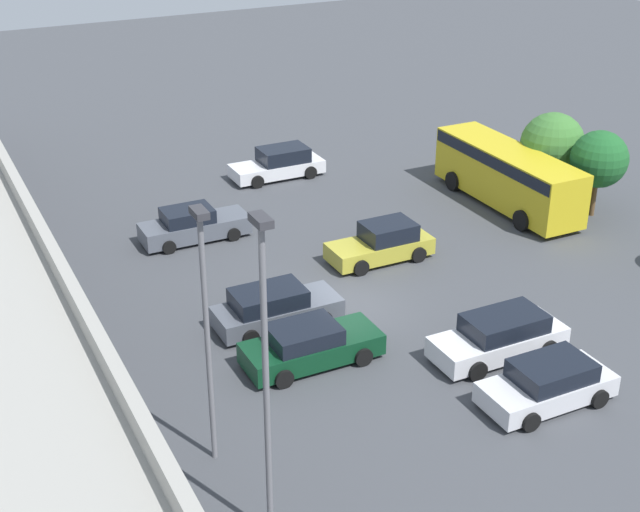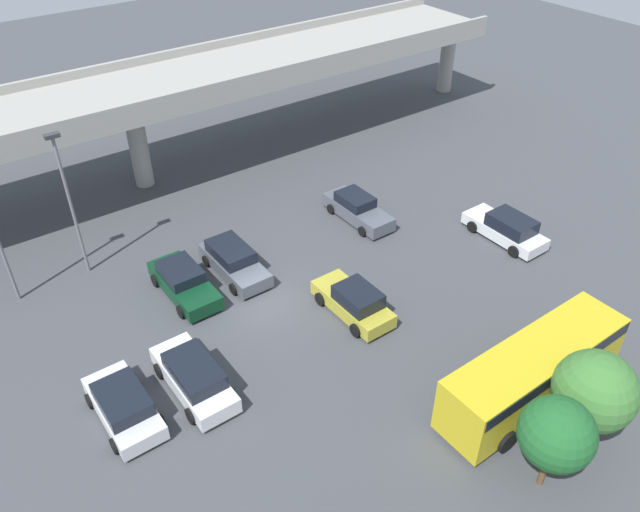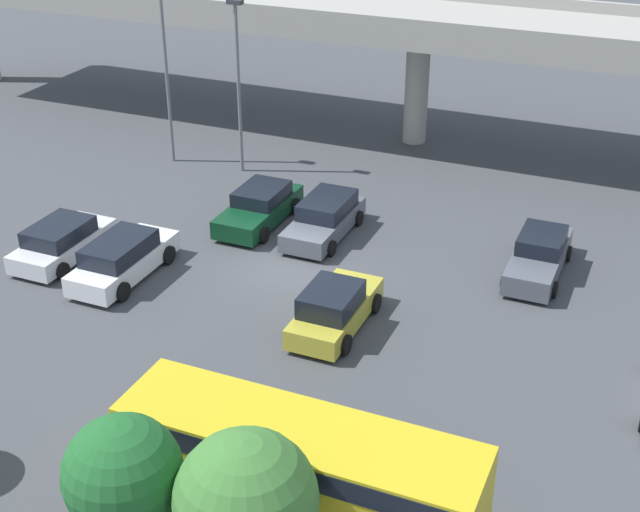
# 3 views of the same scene
# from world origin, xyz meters

# --- Properties ---
(ground_plane) EXTENTS (117.64, 117.64, 0.00)m
(ground_plane) POSITION_xyz_m (0.00, 0.00, 0.00)
(ground_plane) COLOR #424449
(parked_car_0) EXTENTS (2.15, 4.43, 1.49)m
(parked_car_0) POSITION_xyz_m (-8.44, -2.77, 0.72)
(parked_car_0) COLOR silver
(parked_car_0) RESTS_ON ground_plane
(parked_car_1) EXTENTS (2.09, 4.89, 1.59)m
(parked_car_1) POSITION_xyz_m (-5.45, -3.10, 0.77)
(parked_car_1) COLOR silver
(parked_car_1) RESTS_ON ground_plane
(parked_car_2) EXTENTS (2.14, 4.84, 1.51)m
(parked_car_2) POSITION_xyz_m (-2.93, 3.04, 0.71)
(parked_car_2) COLOR #0C381E
(parked_car_2) RESTS_ON ground_plane
(parked_car_3) EXTENTS (2.09, 4.75, 1.54)m
(parked_car_3) POSITION_xyz_m (-0.01, 3.08, 0.73)
(parked_car_3) COLOR #515660
(parked_car_3) RESTS_ON ground_plane
(parked_car_4) EXTENTS (2.05, 4.52, 1.64)m
(parked_car_4) POSITION_xyz_m (3.03, -3.28, 0.75)
(parked_car_4) COLOR gold
(parked_car_4) RESTS_ON ground_plane
(parked_car_5) EXTENTS (1.97, 4.85, 1.54)m
(parked_car_5) POSITION_xyz_m (8.54, 3.27, 0.71)
(parked_car_5) COLOR #515660
(parked_car_5) RESTS_ON ground_plane
(parked_car_6) EXTENTS (2.11, 4.88, 1.59)m
(parked_car_6) POSITION_xyz_m (14.04, -3.40, 0.74)
(parked_car_6) COLOR silver
(parked_car_6) RESTS_ON ground_plane
(shuttle_bus) EXTENTS (8.98, 2.68, 2.84)m
(shuttle_bus) POSITION_xyz_m (5.59, -11.75, 1.70)
(shuttle_bus) COLOR gold
(shuttle_bus) RESTS_ON ground_plane
(lamp_post_near_aisle) EXTENTS (0.70, 0.35, 7.95)m
(lamp_post_near_aisle) POSITION_xyz_m (-6.25, 7.79, 4.66)
(lamp_post_near_aisle) COLOR slate
(lamp_post_near_aisle) RESTS_ON ground_plane
(lamp_post_mid_lot) EXTENTS (0.70, 0.35, 9.13)m
(lamp_post_mid_lot) POSITION_xyz_m (-9.91, 7.59, 5.27)
(lamp_post_mid_lot) COLOR slate
(lamp_post_mid_lot) RESTS_ON ground_plane
(tree_front_centre) EXTENTS (2.69, 2.69, 4.17)m
(tree_front_centre) POSITION_xyz_m (2.72, -14.68, 2.82)
(tree_front_centre) COLOR brown
(tree_front_centre) RESTS_ON ground_plane
(tree_front_right) EXTENTS (3.14, 3.14, 4.32)m
(tree_front_right) POSITION_xyz_m (5.54, -14.28, 2.74)
(tree_front_right) COLOR brown
(tree_front_right) RESTS_ON ground_plane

